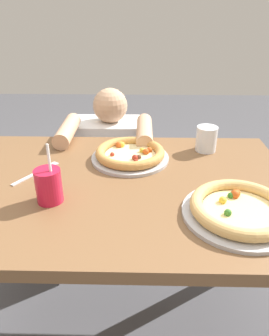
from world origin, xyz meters
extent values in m
plane|color=#4C4C51|center=(0.00, 0.00, 0.00)|extent=(8.00, 8.00, 0.00)
cube|color=brown|center=(0.00, 0.00, 0.73)|extent=(1.21, 0.81, 0.04)
cylinder|color=brown|center=(-0.52, 0.32, 0.35)|extent=(0.07, 0.07, 0.71)
cylinder|color=brown|center=(0.52, 0.32, 0.35)|extent=(0.07, 0.07, 0.71)
cylinder|color=#B7B7BC|center=(0.36, -0.18, 0.76)|extent=(0.33, 0.33, 0.01)
cylinder|color=#EFD68C|center=(0.36, -0.18, 0.77)|extent=(0.21, 0.21, 0.01)
torus|color=tan|center=(0.36, -0.18, 0.78)|extent=(0.28, 0.28, 0.04)
sphere|color=#2D6623|center=(0.35, -0.12, 0.78)|extent=(0.02, 0.02, 0.02)
sphere|color=gold|center=(0.32, -0.15, 0.78)|extent=(0.02, 0.02, 0.02)
sphere|color=#2D6623|center=(0.32, -0.21, 0.78)|extent=(0.02, 0.02, 0.02)
sphere|color=#BF4C19|center=(0.36, -0.12, 0.78)|extent=(0.03, 0.03, 0.03)
sphere|color=#BF4C19|center=(0.37, -0.11, 0.78)|extent=(0.02, 0.02, 0.02)
cylinder|color=#B7B7BC|center=(0.04, 0.18, 0.76)|extent=(0.30, 0.30, 0.01)
cylinder|color=beige|center=(0.04, 0.18, 0.77)|extent=(0.20, 0.20, 0.01)
torus|color=#C68C47|center=(0.04, 0.18, 0.78)|extent=(0.26, 0.26, 0.03)
sphere|color=maroon|center=(0.06, 0.13, 0.78)|extent=(0.02, 0.02, 0.02)
sphere|color=maroon|center=(-0.03, 0.16, 0.78)|extent=(0.02, 0.02, 0.02)
sphere|color=gold|center=(0.08, 0.20, 0.78)|extent=(0.02, 0.02, 0.02)
sphere|color=#BF4C19|center=(0.10, 0.18, 0.78)|extent=(0.02, 0.02, 0.02)
sphere|color=#BF4C19|center=(-0.01, 0.25, 0.78)|extent=(0.03, 0.03, 0.03)
sphere|color=gold|center=(0.00, 0.25, 0.78)|extent=(0.03, 0.03, 0.03)
sphere|color=#BF4C19|center=(0.11, 0.20, 0.78)|extent=(0.02, 0.02, 0.02)
sphere|color=brown|center=(0.07, 0.14, 0.78)|extent=(0.02, 0.02, 0.02)
sphere|color=maroon|center=(0.06, 0.11, 0.78)|extent=(0.02, 0.02, 0.02)
cylinder|color=red|center=(-0.20, -0.12, 0.80)|extent=(0.08, 0.08, 0.11)
cylinder|color=white|center=(-0.18, -0.12, 0.89)|extent=(0.01, 0.02, 0.10)
cylinder|color=silver|center=(0.34, 0.27, 0.80)|extent=(0.08, 0.08, 0.10)
cube|color=white|center=(0.34, 0.28, 0.83)|extent=(0.02, 0.02, 0.02)
cube|color=white|center=(0.33, 0.28, 0.82)|extent=(0.04, 0.04, 0.03)
cube|color=white|center=(0.34, 0.27, 0.82)|extent=(0.03, 0.03, 0.03)
cube|color=silver|center=(-0.30, 0.04, 0.75)|extent=(0.10, 0.14, 0.00)
cube|color=silver|center=(-0.25, 0.12, 0.75)|extent=(0.04, 0.05, 0.00)
cylinder|color=#333847|center=(-0.08, 0.62, 0.23)|extent=(0.30, 0.30, 0.45)
cube|color=white|center=(-0.08, 0.62, 0.60)|extent=(0.38, 0.22, 0.30)
sphere|color=tan|center=(-0.08, 0.62, 0.83)|extent=(0.17, 0.17, 0.17)
cylinder|color=tan|center=(-0.25, 0.39, 0.79)|extent=(0.07, 0.28, 0.07)
cylinder|color=tan|center=(0.09, 0.39, 0.79)|extent=(0.07, 0.28, 0.07)
camera|label=1|loc=(0.08, -0.94, 1.30)|focal=34.39mm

